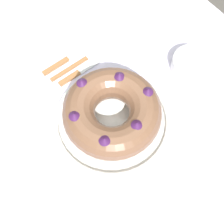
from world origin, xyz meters
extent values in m
plane|color=#4C4742|center=(0.00, 0.00, 0.00)|extent=(8.00, 8.00, 0.00)
cube|color=silver|center=(0.00, 0.00, 0.75)|extent=(1.37, 1.15, 0.03)
cylinder|color=brown|center=(-0.62, 0.51, 0.37)|extent=(0.06, 0.06, 0.73)
cylinder|color=white|center=(-0.03, 0.02, 0.77)|extent=(0.32, 0.32, 0.01)
torus|color=white|center=(-0.03, 0.02, 0.79)|extent=(0.33, 0.33, 0.01)
torus|color=brown|center=(-0.03, 0.02, 0.84)|extent=(0.27, 0.27, 0.09)
cone|color=#3D1947|center=(-0.08, 0.09, 0.89)|extent=(0.04, 0.04, 0.01)
cone|color=#3D1947|center=(-0.13, 0.00, 0.89)|extent=(0.04, 0.04, 0.01)
cone|color=#3D1947|center=(-0.06, -0.07, 0.89)|extent=(0.04, 0.04, 0.01)
cone|color=#3D1947|center=(0.04, -0.05, 0.89)|extent=(0.04, 0.04, 0.01)
cone|color=#3D1947|center=(0.06, 0.04, 0.89)|extent=(0.04, 0.04, 0.01)
cone|color=#3D1947|center=(0.00, 0.12, 0.89)|extent=(0.04, 0.04, 0.01)
cube|color=#936038|center=(-0.25, 0.03, 0.77)|extent=(0.01, 0.14, 0.01)
cube|color=silver|center=(-0.25, 0.12, 0.77)|extent=(0.02, 0.05, 0.01)
cube|color=#936038|center=(-0.29, 0.00, 0.77)|extent=(0.02, 0.09, 0.01)
cube|color=silver|center=(-0.29, 0.10, 0.77)|extent=(0.02, 0.11, 0.00)
cube|color=#936038|center=(-0.22, 0.01, 0.77)|extent=(0.02, 0.07, 0.01)
cube|color=silver|center=(-0.22, 0.09, 0.77)|extent=(0.02, 0.09, 0.00)
cylinder|color=white|center=(-0.02, 0.33, 0.79)|extent=(0.12, 0.12, 0.05)
camera|label=1|loc=(0.25, -0.19, 1.60)|focal=50.00mm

